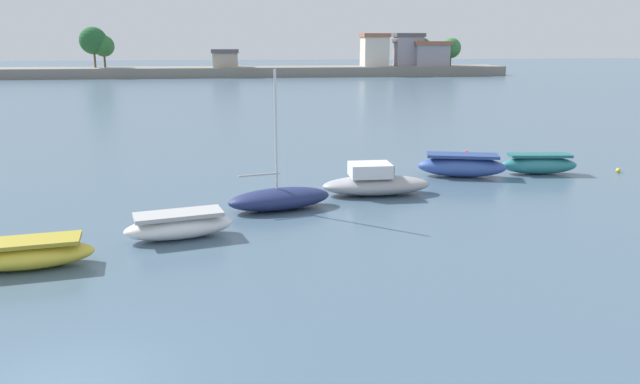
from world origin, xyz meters
name	(u,v)px	position (x,y,z in m)	size (l,w,h in m)	color
moored_boat_1	(29,254)	(-2.84, 7.41, 0.43)	(4.02, 2.00, 0.90)	yellow
moored_boat_2	(179,226)	(1.49, 9.76, 0.45)	(4.03, 2.27, 0.94)	white
moored_boat_3	(280,198)	(5.27, 13.06, 0.46)	(4.65, 2.75, 5.72)	navy
moored_boat_4	(375,183)	(9.73, 14.94, 0.55)	(4.95, 1.91, 1.44)	#9E9EA3
moored_boat_5	(462,166)	(14.94, 17.98, 0.56)	(4.68, 2.57, 1.17)	#3856A8
moored_boat_6	(539,164)	(19.18, 18.10, 0.50)	(4.06, 1.59, 1.05)	teal
mooring_buoy_0	(618,170)	(23.50, 17.80, 0.12)	(0.25, 0.25, 0.25)	yellow
mooring_buoy_2	(466,154)	(17.14, 23.16, 0.18)	(0.36, 0.36, 0.36)	red
distant_shoreline	(257,64)	(7.14, 106.25, 2.20)	(109.18, 9.23, 9.03)	gray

